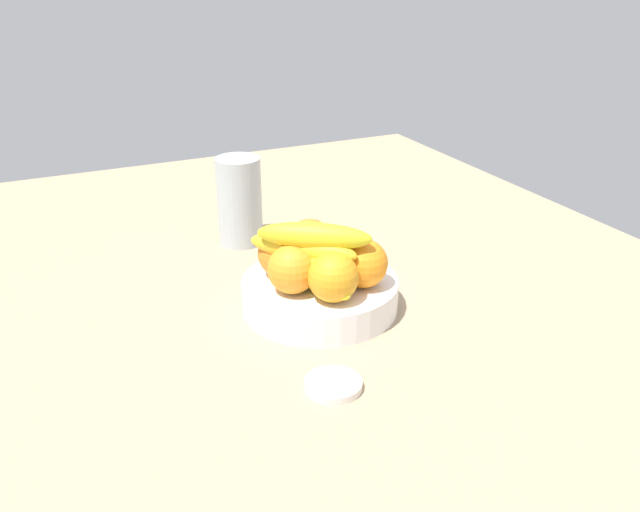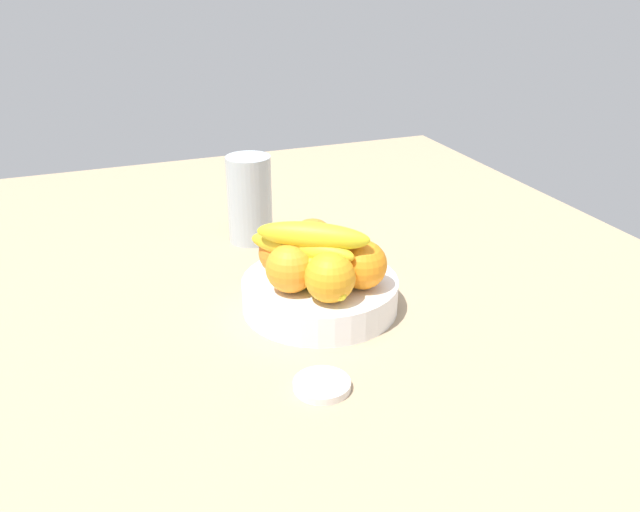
{
  "view_description": "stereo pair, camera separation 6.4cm",
  "coord_description": "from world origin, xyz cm",
  "views": [
    {
      "loc": [
        83.45,
        -37.62,
        51.62
      ],
      "look_at": [
        -1.07,
        2.04,
        8.91
      ],
      "focal_mm": 37.87,
      "sensor_mm": 36.0,
      "label": 1
    },
    {
      "loc": [
        85.96,
        -31.76,
        51.62
      ],
      "look_at": [
        -1.07,
        2.04,
        8.91
      ],
      "focal_mm": 37.87,
      "sensor_mm": 36.0,
      "label": 2
    }
  ],
  "objects": [
    {
      "name": "orange_back_right",
      "position": [
        5.75,
        0.93,
        8.64
      ],
      "size": [
        7.46,
        7.46,
        7.46
      ],
      "primitive_type": "sphere",
      "color": "orange",
      "rests_on": "fruit_bowl"
    },
    {
      "name": "orange_center",
      "position": [
        -4.9,
        -2.71,
        8.64
      ],
      "size": [
        7.46,
        7.46,
        7.46
      ],
      "primitive_type": "sphere",
      "color": "orange",
      "rests_on": "fruit_bowl"
    },
    {
      "name": "ground_plane",
      "position": [
        0.0,
        0.0,
        -1.5
      ],
      "size": [
        180.0,
        140.0,
        3.0
      ],
      "primitive_type": "cube",
      "color": "tan"
    },
    {
      "name": "orange_top_stack",
      "position": [
        3.58,
        7.02,
        8.64
      ],
      "size": [
        7.46,
        7.46,
        7.46
      ],
      "primitive_type": "sphere",
      "color": "orange",
      "rests_on": "fruit_bowl"
    },
    {
      "name": "orange_back_left",
      "position": [
        0.81,
        -3.36,
        8.64
      ],
      "size": [
        7.46,
        7.46,
        7.46
      ],
      "primitive_type": "sphere",
      "color": "orange",
      "rests_on": "fruit_bowl"
    },
    {
      "name": "jar_lid",
      "position": [
        19.11,
        -5.54,
        0.52
      ],
      "size": [
        7.48,
        7.48,
        1.05
      ],
      "primitive_type": "cylinder",
      "color": "silver",
      "rests_on": "ground_plane"
    },
    {
      "name": "banana_bunch",
      "position": [
        0.66,
        -0.64,
        10.21
      ],
      "size": [
        18.38,
        17.07,
        10.6
      ],
      "color": "yellow",
      "rests_on": "fruit_bowl"
    },
    {
      "name": "fruit_bowl",
      "position": [
        -1.07,
        2.04,
        2.46
      ],
      "size": [
        24.32,
        24.32,
        4.91
      ],
      "primitive_type": "cylinder",
      "color": "white",
      "rests_on": "ground_plane"
    },
    {
      "name": "thermos_tumbler",
      "position": [
        -31.17,
        -0.57,
        8.34
      ],
      "size": [
        8.42,
        8.42,
        16.67
      ],
      "primitive_type": "cylinder",
      "color": "#AEB9BF",
      "rests_on": "ground_plane"
    },
    {
      "name": "orange_front_right",
      "position": [
        -7.31,
        3.18,
        8.64
      ],
      "size": [
        7.46,
        7.46,
        7.46
      ],
      "primitive_type": "sphere",
      "color": "orange",
      "rests_on": "fruit_bowl"
    },
    {
      "name": "orange_front_left",
      "position": [
        -2.02,
        5.99,
        8.64
      ],
      "size": [
        7.46,
        7.46,
        7.46
      ],
      "primitive_type": "sphere",
      "color": "orange",
      "rests_on": "fruit_bowl"
    }
  ]
}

